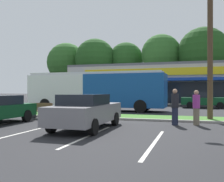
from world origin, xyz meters
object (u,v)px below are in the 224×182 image
at_px(bus_stop_bench, 42,110).
at_px(city_bus, 95,90).
at_px(car_1, 204,100).
at_px(car_0, 85,99).
at_px(pedestrian_by_pole, 196,108).
at_px(utility_pole, 208,15).
at_px(car_4, 86,111).
at_px(pedestrian_near_bench, 175,107).

bearing_deg(bus_stop_bench, city_bus, -96.36).
height_order(city_bus, car_1, city_bus).
relative_size(city_bus, car_0, 2.54).
distance_m(bus_stop_bench, pedestrian_by_pole, 8.96).
bearing_deg(city_bus, car_1, -145.73).
bearing_deg(utility_pole, car_4, -137.58).
xyz_separation_m(utility_pole, car_4, (-5.30, -4.84, -5.12)).
height_order(car_4, pedestrian_by_pole, pedestrian_by_pole).
distance_m(car_0, car_4, 17.66).
bearing_deg(car_1, pedestrian_near_bench, -97.93).
xyz_separation_m(car_0, car_4, (7.02, -16.21, 0.01)).
height_order(car_1, car_4, car_4).
height_order(utility_pole, pedestrian_by_pole, utility_pole).
relative_size(car_0, pedestrian_by_pole, 2.77).
bearing_deg(car_0, car_1, -0.20).
relative_size(city_bus, car_1, 2.77).
bearing_deg(utility_pole, bus_stop_bench, -170.09).
bearing_deg(pedestrian_near_bench, car_1, 132.67).
height_order(car_1, pedestrian_near_bench, pedestrian_near_bench).
distance_m(city_bus, pedestrian_near_bench, 10.52).
bearing_deg(car_4, bus_stop_bench, 53.44).
bearing_deg(pedestrian_by_pole, utility_pole, 66.66).
bearing_deg(car_1, bus_stop_bench, -127.14).
height_order(bus_stop_bench, pedestrian_near_bench, pedestrian_near_bench).
distance_m(utility_pole, pedestrian_by_pole, 5.50).
distance_m(car_4, pedestrian_by_pole, 5.43).
bearing_deg(bus_stop_bench, car_0, -78.10).
bearing_deg(car_4, utility_pole, -47.58).
distance_m(bus_stop_bench, car_4, 5.33).
distance_m(city_bus, pedestrian_by_pole, 11.05).
height_order(bus_stop_bench, car_0, car_0).
distance_m(car_1, car_4, 17.10).
height_order(car_0, pedestrian_near_bench, pedestrian_near_bench).
height_order(utility_pole, car_1, utility_pole).
xyz_separation_m(city_bus, car_4, (3.49, -10.17, -0.97)).
bearing_deg(car_4, car_0, 23.42).
relative_size(city_bus, pedestrian_by_pole, 7.02).
bearing_deg(bus_stop_bench, car_1, -127.14).
xyz_separation_m(car_0, pedestrian_near_bench, (10.69, -13.69, 0.11)).
distance_m(car_1, pedestrian_near_bench, 13.78).
xyz_separation_m(utility_pole, city_bus, (-8.79, 5.33, -4.15)).
height_order(utility_pole, car_4, utility_pole).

